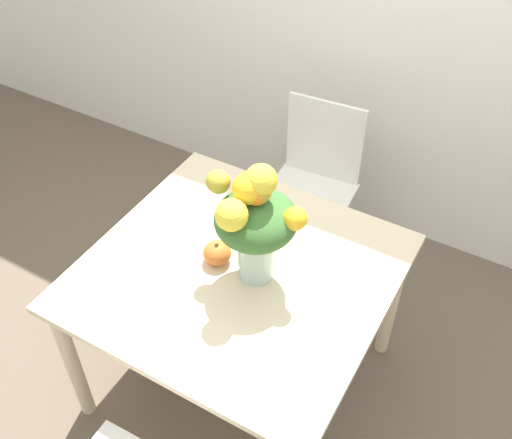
% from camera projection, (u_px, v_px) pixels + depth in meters
% --- Properties ---
extents(ground_plane, '(12.00, 12.00, 0.00)m').
position_uv_depth(ground_plane, '(241.00, 377.00, 2.76)').
color(ground_plane, brown).
extents(dining_table, '(1.12, 1.07, 0.74)m').
position_uv_depth(dining_table, '(238.00, 286.00, 2.33)').
color(dining_table, beige).
rests_on(dining_table, ground_plane).
extents(flower_vase, '(0.37, 0.32, 0.50)m').
position_uv_depth(flower_vase, '(255.00, 220.00, 2.06)').
color(flower_vase, '#B2CCBC').
rests_on(flower_vase, dining_table).
extents(pumpkin, '(0.11, 0.11, 0.10)m').
position_uv_depth(pumpkin, '(217.00, 253.00, 2.26)').
color(pumpkin, orange).
rests_on(pumpkin, dining_table).
extents(dining_chair_near_window, '(0.45, 0.45, 0.89)m').
position_uv_depth(dining_chair_near_window, '(313.00, 186.00, 3.05)').
color(dining_chair_near_window, white).
rests_on(dining_chair_near_window, ground_plane).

